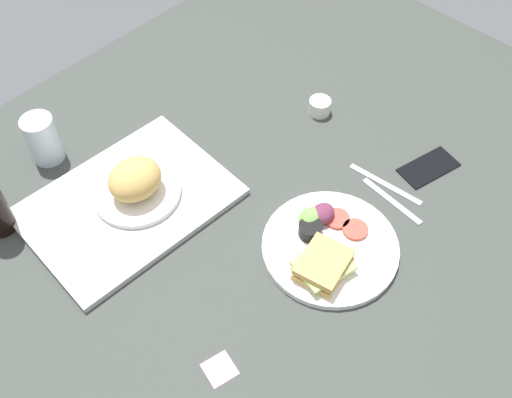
# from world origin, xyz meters

# --- Properties ---
(ground_plane) EXTENTS (1.90, 1.50, 0.03)m
(ground_plane) POSITION_xyz_m (0.00, 0.00, -0.01)
(ground_plane) COLOR #383D38
(serving_tray) EXTENTS (0.47, 0.36, 0.02)m
(serving_tray) POSITION_xyz_m (-0.17, 0.25, 0.01)
(serving_tray) COLOR #B2B2AD
(serving_tray) RESTS_ON ground_plane
(bread_plate_near) EXTENTS (0.20, 0.20, 0.10)m
(bread_plate_near) POSITION_xyz_m (-0.14, 0.25, 0.06)
(bread_plate_near) COLOR white
(bread_plate_near) RESTS_ON serving_tray
(plate_with_salad) EXTENTS (0.29, 0.29, 0.05)m
(plate_with_salad) POSITION_xyz_m (0.05, -0.16, 0.02)
(plate_with_salad) COLOR white
(plate_with_salad) RESTS_ON ground_plane
(drinking_glass) EXTENTS (0.08, 0.08, 0.12)m
(drinking_glass) POSITION_xyz_m (-0.21, 0.51, 0.06)
(drinking_glass) COLOR silver
(drinking_glass) RESTS_ON ground_plane
(espresso_cup) EXTENTS (0.06, 0.06, 0.04)m
(espresso_cup) POSITION_xyz_m (0.36, 0.13, 0.02)
(espresso_cup) COLOR silver
(espresso_cup) RESTS_ON ground_plane
(fork) EXTENTS (0.03, 0.17, 0.01)m
(fork) POSITION_xyz_m (0.25, -0.18, 0.00)
(fork) COLOR #B7B7BC
(fork) RESTS_ON ground_plane
(knife) EXTENTS (0.03, 0.19, 0.01)m
(knife) POSITION_xyz_m (0.28, -0.14, 0.00)
(knife) COLOR #B7B7BC
(knife) RESTS_ON ground_plane
(cell_phone) EXTENTS (0.16, 0.11, 0.01)m
(cell_phone) POSITION_xyz_m (0.40, -0.18, 0.00)
(cell_phone) COLOR black
(cell_phone) RESTS_ON ground_plane
(sticky_note) EXTENTS (0.07, 0.07, 0.00)m
(sticky_note) POSITION_xyz_m (-0.30, -0.18, 0.00)
(sticky_note) COLOR pink
(sticky_note) RESTS_ON ground_plane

